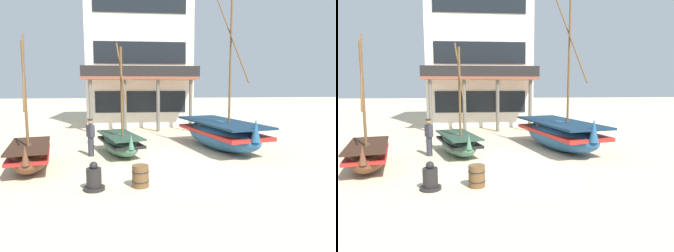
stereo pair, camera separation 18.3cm
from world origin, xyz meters
TOP-DOWN VIEW (x-y plane):
  - ground_plane at (0.00, 0.00)m, footprint 120.00×120.00m
  - fishing_boat_near_left at (-2.13, 1.82)m, footprint 2.39×3.77m
  - fishing_boat_centre_large at (2.84, 2.55)m, footprint 3.56×6.27m
  - fishing_boat_far_right at (-5.42, -0.35)m, footprint 2.20×3.80m
  - fisherman_by_hull at (-3.42, 1.61)m, footprint 0.40×0.42m
  - capstan_winch at (-2.71, -2.97)m, footprint 0.66×0.66m
  - wooden_barrel at (-1.29, -2.84)m, footprint 0.56×0.56m
  - harbor_building_main at (-0.97, 13.75)m, footprint 8.14×9.14m

SIDE VIEW (x-z plane):
  - ground_plane at x=0.00m, z-range 0.00..0.00m
  - capstan_winch at x=-2.71m, z-range -0.10..0.79m
  - wooden_barrel at x=-1.29m, z-range 0.00..0.70m
  - fishing_boat_near_left at x=-2.13m, z-range -2.00..3.06m
  - fishing_boat_far_right at x=-5.42m, z-range -1.98..3.08m
  - fishing_boat_centre_large at x=2.84m, z-range -3.02..4.56m
  - fisherman_by_hull at x=-3.42m, z-range -0.01..1.68m
  - harbor_building_main at x=-0.97m, z-range 0.00..10.85m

